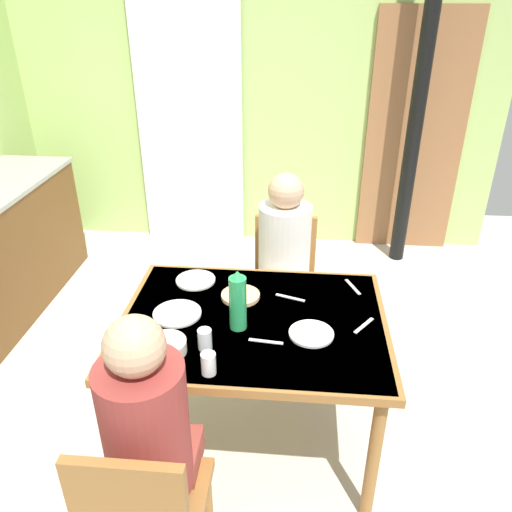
% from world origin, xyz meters
% --- Properties ---
extents(ground_plane, '(5.88, 5.88, 0.00)m').
position_xyz_m(ground_plane, '(0.00, 0.00, 0.00)').
color(ground_plane, beige).
extents(wall_back, '(4.23, 0.10, 2.77)m').
position_xyz_m(wall_back, '(0.00, 2.26, 1.39)').
color(wall_back, '#A8CA6F').
rests_on(wall_back, ground_plane).
extents(door_wooden, '(0.80, 0.05, 2.00)m').
position_xyz_m(door_wooden, '(1.39, 2.18, 1.00)').
color(door_wooden, '#95613B').
rests_on(door_wooden, ground_plane).
extents(stove_pipe_column, '(0.12, 0.12, 2.77)m').
position_xyz_m(stove_pipe_column, '(1.33, 1.91, 1.39)').
color(stove_pipe_column, black).
rests_on(stove_pipe_column, ground_plane).
extents(curtain_panel, '(0.90, 0.03, 2.33)m').
position_xyz_m(curtain_panel, '(-0.51, 2.16, 1.16)').
color(curtain_panel, white).
rests_on(curtain_panel, ground_plane).
extents(dining_table, '(1.23, 0.94, 0.75)m').
position_xyz_m(dining_table, '(0.26, -0.21, 0.67)').
color(dining_table, '#93612F').
rests_on(dining_table, ground_plane).
extents(chair_near_diner, '(0.40, 0.40, 0.87)m').
position_xyz_m(chair_near_diner, '(-0.04, -1.03, 0.50)').
color(chair_near_diner, '#93612F').
rests_on(chair_near_diner, ground_plane).
extents(chair_far_diner, '(0.40, 0.40, 0.87)m').
position_xyz_m(chair_far_diner, '(0.38, 0.61, 0.50)').
color(chair_far_diner, '#93612F').
rests_on(chair_far_diner, ground_plane).
extents(person_near_diner, '(0.30, 0.37, 0.77)m').
position_xyz_m(person_near_diner, '(-0.04, -0.89, 0.78)').
color(person_near_diner, brown).
rests_on(person_near_diner, ground_plane).
extents(person_far_diner, '(0.30, 0.37, 0.77)m').
position_xyz_m(person_far_diner, '(0.38, 0.47, 0.78)').
color(person_far_diner, silver).
rests_on(person_far_diner, ground_plane).
extents(water_bottle_green_near, '(0.08, 0.08, 0.29)m').
position_xyz_m(water_bottle_green_near, '(0.20, -0.27, 0.89)').
color(water_bottle_green_near, '#279953').
rests_on(water_bottle_green_near, dining_table).
extents(serving_bowl_center, '(0.17, 0.17, 0.05)m').
position_xyz_m(serving_bowl_center, '(-0.08, -0.48, 0.78)').
color(serving_bowl_center, silver).
rests_on(serving_bowl_center, dining_table).
extents(dinner_plate_near_left, '(0.20, 0.20, 0.01)m').
position_xyz_m(dinner_plate_near_left, '(0.53, -0.30, 0.76)').
color(dinner_plate_near_left, white).
rests_on(dinner_plate_near_left, dining_table).
extents(dinner_plate_near_right, '(0.23, 0.23, 0.01)m').
position_xyz_m(dinner_plate_near_right, '(-0.09, -0.20, 0.76)').
color(dinner_plate_near_right, white).
rests_on(dinner_plate_near_right, dining_table).
extents(dinner_plate_far_center, '(0.20, 0.20, 0.01)m').
position_xyz_m(dinner_plate_far_center, '(-0.07, 0.10, 0.76)').
color(dinner_plate_far_center, silver).
rests_on(dinner_plate_far_center, dining_table).
extents(drinking_glass_by_near_diner, '(0.06, 0.06, 0.09)m').
position_xyz_m(drinking_glass_by_near_diner, '(0.08, -0.44, 0.80)').
color(drinking_glass_by_near_diner, silver).
rests_on(drinking_glass_by_near_diner, dining_table).
extents(drinking_glass_by_far_diner, '(0.06, 0.06, 0.09)m').
position_xyz_m(drinking_glass_by_far_diner, '(0.12, -0.59, 0.80)').
color(drinking_glass_by_far_diner, silver).
rests_on(drinking_glass_by_far_diner, dining_table).
extents(bread_plate_sliced, '(0.19, 0.19, 0.02)m').
position_xyz_m(bread_plate_sliced, '(0.18, -0.03, 0.76)').
color(bread_plate_sliced, '#DBB77A').
rests_on(bread_plate_sliced, dining_table).
extents(cutlery_knife_near, '(0.15, 0.03, 0.00)m').
position_xyz_m(cutlery_knife_near, '(0.33, -0.37, 0.75)').
color(cutlery_knife_near, silver).
rests_on(cutlery_knife_near, dining_table).
extents(cutlery_fork_near, '(0.15, 0.06, 0.00)m').
position_xyz_m(cutlery_fork_near, '(0.43, -0.01, 0.75)').
color(cutlery_fork_near, silver).
rests_on(cutlery_fork_near, dining_table).
extents(cutlery_knife_far, '(0.10, 0.13, 0.00)m').
position_xyz_m(cutlery_knife_far, '(0.76, -0.22, 0.75)').
color(cutlery_knife_far, silver).
rests_on(cutlery_knife_far, dining_table).
extents(cutlery_fork_far, '(0.07, 0.14, 0.00)m').
position_xyz_m(cutlery_fork_far, '(0.74, 0.12, 0.75)').
color(cutlery_fork_far, silver).
rests_on(cutlery_fork_far, dining_table).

